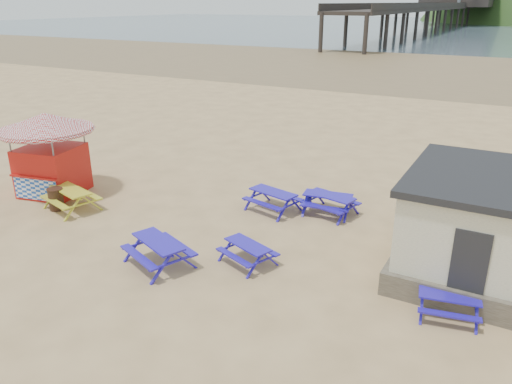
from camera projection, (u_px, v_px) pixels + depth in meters
The scene contains 13 objects.
ground at pixel (210, 224), 18.57m from camera, with size 400.00×400.00×0.00m, color tan.
wet_sand at pixel (449, 67), 63.62m from camera, with size 400.00×400.00×0.00m, color olive.
sea at pixel (508, 28), 157.81m from camera, with size 400.00×400.00×0.00m, color #42525E.
picnic_table_blue_a at pixel (273, 201), 19.68m from camera, with size 2.25×1.97×0.81m.
picnic_table_blue_b at pixel (331, 205), 19.37m from camera, with size 2.17×1.90×0.79m.
picnic_table_blue_c at pixel (327, 204), 19.47m from camera, with size 2.08×1.78×0.78m.
picnic_table_blue_d at pixel (248, 254), 15.71m from camera, with size 1.99×1.80×0.68m.
picnic_table_blue_e at pixel (159, 253), 15.58m from camera, with size 2.50×2.28×0.85m.
picnic_table_blue_f at pixel (448, 306), 13.04m from camera, with size 1.75×1.51×0.65m.
picnic_table_yellow at pixel (72, 199), 19.78m from camera, with size 2.40×2.13×0.85m.
ice_cream_kiosk at pixel (48, 143), 20.89m from camera, with size 4.63×4.63×3.50m.
litter_bin at pixel (56, 199), 19.75m from camera, with size 0.61×0.61×0.89m.
pier at pixel (455, 9), 170.67m from camera, with size 24.00×220.00×39.29m.
Camera 1 is at (9.62, -14.02, 7.77)m, focal length 35.00 mm.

